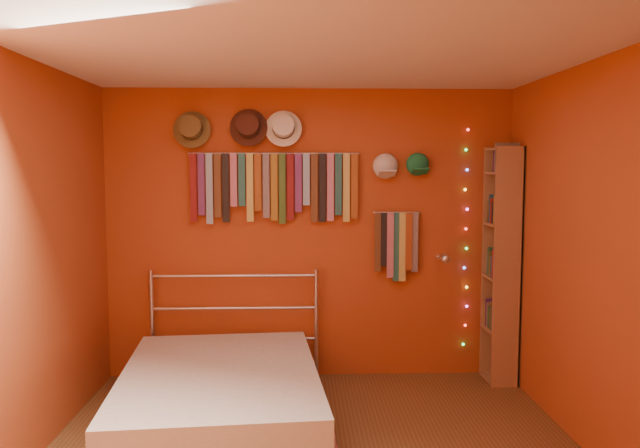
{
  "coord_description": "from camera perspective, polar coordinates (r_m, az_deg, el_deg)",
  "views": [
    {
      "loc": [
        -0.09,
        -3.63,
        1.82
      ],
      "look_at": [
        0.06,
        0.9,
        1.42
      ],
      "focal_mm": 35.0,
      "sensor_mm": 36.0,
      "label": 1
    }
  ],
  "objects": [
    {
      "name": "back_wall",
      "position": [
        5.41,
        -0.95,
        -0.94
      ],
      "size": [
        3.5,
        0.02,
        2.5
      ],
      "primitive_type": "cube",
      "color": "#9C3719",
      "rests_on": "ground"
    },
    {
      "name": "right_wall",
      "position": [
        4.11,
        24.75,
        -3.35
      ],
      "size": [
        0.02,
        3.5,
        2.5
      ],
      "primitive_type": "cube",
      "color": "#9C3719",
      "rests_on": "ground"
    },
    {
      "name": "left_wall",
      "position": [
        4.03,
        -26.24,
        -3.56
      ],
      "size": [
        0.02,
        3.5,
        2.5
      ],
      "primitive_type": "cube",
      "color": "#9C3719",
      "rests_on": "ground"
    },
    {
      "name": "ceiling",
      "position": [
        3.69,
        -0.49,
        15.7
      ],
      "size": [
        3.5,
        3.5,
        0.02
      ],
      "primitive_type": "cube",
      "color": "white",
      "rests_on": "back_wall"
    },
    {
      "name": "tie_rack",
      "position": [
        5.32,
        -4.19,
        3.65
      ],
      "size": [
        1.45,
        0.03,
        0.61
      ],
      "color": "silver",
      "rests_on": "back_wall"
    },
    {
      "name": "small_tie_rack",
      "position": [
        5.42,
        7.02,
        -1.69
      ],
      "size": [
        0.4,
        0.03,
        0.6
      ],
      "color": "silver",
      "rests_on": "back_wall"
    },
    {
      "name": "fedora_olive",
      "position": [
        5.37,
        -11.7,
        8.57
      ],
      "size": [
        0.32,
        0.17,
        0.31
      ],
      "rotation": [
        1.36,
        0.0,
        0.0
      ],
      "color": "brown",
      "rests_on": "back_wall"
    },
    {
      "name": "fedora_brown",
      "position": [
        5.31,
        -6.58,
        8.87
      ],
      "size": [
        0.32,
        0.17,
        0.32
      ],
      "rotation": [
        1.36,
        0.0,
        0.0
      ],
      "color": "#432118",
      "rests_on": "back_wall"
    },
    {
      "name": "fedora_white",
      "position": [
        5.29,
        -3.36,
        8.82
      ],
      "size": [
        0.31,
        0.17,
        0.31
      ],
      "rotation": [
        1.36,
        0.0,
        0.0
      ],
      "color": "white",
      "rests_on": "back_wall"
    },
    {
      "name": "cap_white",
      "position": [
        5.38,
        6.0,
        5.26
      ],
      "size": [
        0.2,
        0.25,
        0.2
      ],
      "color": "silver",
      "rests_on": "back_wall"
    },
    {
      "name": "cap_green",
      "position": [
        5.42,
        8.91,
        5.4
      ],
      "size": [
        0.19,
        0.24,
        0.19
      ],
      "color": "#1C8049",
      "rests_on": "back_wall"
    },
    {
      "name": "fairy_lights",
      "position": [
        5.57,
        13.2,
        -1.32
      ],
      "size": [
        0.06,
        0.02,
        1.9
      ],
      "color": "#FF3333",
      "rests_on": "back_wall"
    },
    {
      "name": "reading_lamp",
      "position": [
        5.33,
        11.29,
        -3.12
      ],
      "size": [
        0.07,
        0.32,
        0.09
      ],
      "color": "silver",
      "rests_on": "back_wall"
    },
    {
      "name": "bookshelf",
      "position": [
        5.51,
        16.64,
        -3.49
      ],
      "size": [
        0.25,
        0.34,
        2.0
      ],
      "color": "#906241",
      "rests_on": "ground"
    },
    {
      "name": "bed",
      "position": [
        4.6,
        -9.1,
        -15.27
      ],
      "size": [
        1.6,
        2.03,
        0.96
      ],
      "rotation": [
        0.0,
        0.0,
        0.08
      ],
      "color": "silver",
      "rests_on": "ground"
    }
  ]
}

